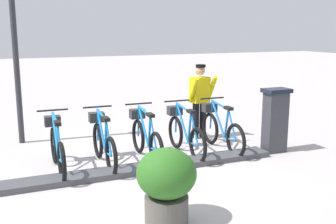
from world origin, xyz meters
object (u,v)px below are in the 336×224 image
worker_near_rack (200,98)px  lamp_post (14,27)px  bike_docked_3 (103,142)px  planter_bush (166,182)px  payment_kiosk (275,119)px  bike_docked_2 (145,137)px  bike_docked_4 (57,147)px  bike_docked_1 (184,133)px  bike_docked_0 (221,129)px

worker_near_rack → lamp_post: lamp_post is taller
bike_docked_3 → worker_near_rack: bearing=-68.7°
worker_near_rack → planter_bush: worker_near_rack is taller
payment_kiosk → lamp_post: lamp_post is taller
bike_docked_2 → bike_docked_3: size_ratio=1.00×
bike_docked_3 → planter_bush: size_ratio=1.77×
bike_docked_4 → lamp_post: bearing=11.8°
bike_docked_1 → planter_bush: size_ratio=1.77×
payment_kiosk → bike_docked_2: payment_kiosk is taller
payment_kiosk → worker_near_rack: (1.53, 0.88, 0.24)m
bike_docked_1 → bike_docked_4: size_ratio=1.00×
bike_docked_2 → worker_near_rack: size_ratio=1.04×
bike_docked_4 → planter_bush: 2.71m
bike_docked_4 → lamp_post: 2.98m
bike_docked_0 → lamp_post: bearing=60.0°
bike_docked_4 → payment_kiosk: bearing=-97.8°
bike_docked_0 → lamp_post: (2.13, 3.70, 2.04)m
bike_docked_0 → bike_docked_2: 1.63m
bike_docked_2 → bike_docked_3: bearing=90.0°
bike_docked_3 → lamp_post: (2.13, 1.26, 2.04)m
worker_near_rack → planter_bush: (-3.48, 2.29, -0.37)m
bike_docked_0 → bike_docked_3: size_ratio=1.00×
bike_docked_1 → planter_bush: (-2.53, 1.46, 0.11)m
bike_docked_4 → worker_near_rack: worker_near_rack is taller
lamp_post → bike_docked_1: bearing=-126.5°
bike_docked_1 → worker_near_rack: size_ratio=1.04×
payment_kiosk → planter_bush: size_ratio=1.32×
bike_docked_4 → worker_near_rack: size_ratio=1.04×
bike_docked_1 → bike_docked_3: same height
bike_docked_3 → lamp_post: 3.21m
bike_docked_1 → bike_docked_4: same height
bike_docked_0 → bike_docked_1: 0.81m
worker_near_rack → planter_bush: 4.19m
bike_docked_4 → planter_bush: bearing=-158.8°
planter_bush → bike_docked_3: bearing=3.8°
lamp_post → bike_docked_2: bearing=-135.8°
payment_kiosk → lamp_post: bearing=59.6°
bike_docked_0 → worker_near_rack: bearing=-1.2°
planter_bush → payment_kiosk: bearing=-58.4°
payment_kiosk → worker_near_rack: size_ratio=0.77×
worker_near_rack → lamp_post: size_ratio=0.44×
bike_docked_3 → worker_near_rack: 2.68m
payment_kiosk → lamp_post: (2.71, 4.60, 1.80)m
bike_docked_2 → bike_docked_3: (0.00, 0.81, 0.00)m
bike_docked_3 → lamp_post: lamp_post is taller
bike_docked_0 → bike_docked_1: bearing=90.0°
payment_kiosk → planter_bush: (-1.95, 3.17, -0.12)m
bike_docked_2 → payment_kiosk: bearing=-102.7°
payment_kiosk → bike_docked_1: payment_kiosk is taller
payment_kiosk → bike_docked_2: size_ratio=0.74×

